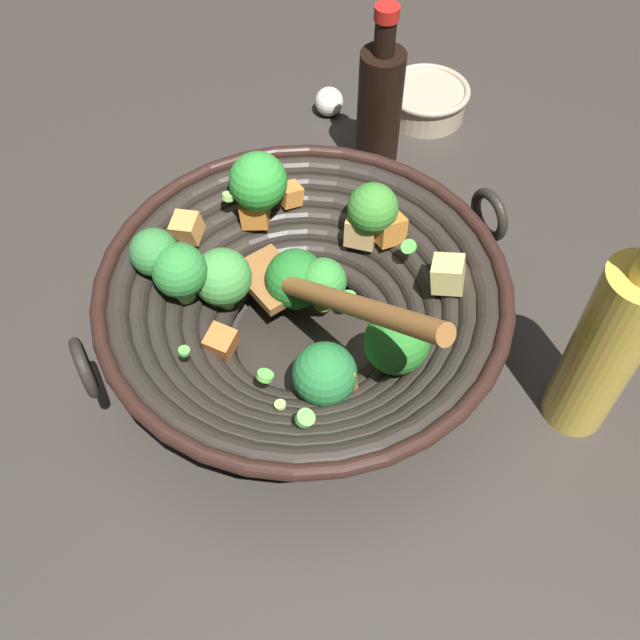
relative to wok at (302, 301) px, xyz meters
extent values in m
plane|color=#332D28|center=(0.00, 0.00, -0.06)|extent=(4.00, 4.00, 0.00)
cylinder|color=black|center=(0.00, 0.00, -0.06)|extent=(0.14, 0.14, 0.01)
torus|color=black|center=(0.00, 0.00, -0.04)|extent=(0.19, 0.19, 0.02)
torus|color=black|center=(0.00, 0.00, -0.03)|extent=(0.22, 0.22, 0.02)
torus|color=black|center=(0.00, 0.00, -0.02)|extent=(0.25, 0.25, 0.02)
torus|color=black|center=(0.00, 0.00, -0.01)|extent=(0.27, 0.27, 0.02)
torus|color=black|center=(0.00, 0.00, 0.00)|extent=(0.30, 0.30, 0.02)
torus|color=black|center=(0.00, 0.00, 0.01)|extent=(0.33, 0.33, 0.02)
torus|color=black|center=(0.00, 0.00, 0.02)|extent=(0.36, 0.36, 0.02)
torus|color=black|center=(0.00, 0.00, 0.03)|extent=(0.38, 0.38, 0.01)
torus|color=black|center=(0.10, 0.17, 0.03)|extent=(0.05, 0.03, 0.05)
torus|color=black|center=(-0.09, -0.18, 0.03)|extent=(0.05, 0.03, 0.05)
cylinder|color=#72B44E|center=(0.06, -0.05, -0.04)|extent=(0.03, 0.03, 0.02)
sphere|color=#277A39|center=(0.06, -0.05, -0.01)|extent=(0.06, 0.06, 0.06)
cylinder|color=#65A137|center=(0.00, 0.03, -0.03)|extent=(0.02, 0.02, 0.02)
sphere|color=green|center=(0.00, 0.03, 0.00)|extent=(0.05, 0.05, 0.05)
cylinder|color=#79A33F|center=(-0.13, -0.05, 0.01)|extent=(0.02, 0.02, 0.02)
sphere|color=#35803A|center=(-0.13, -0.05, 0.04)|extent=(0.05, 0.05, 0.05)
cylinder|color=#689541|center=(0.10, 0.00, -0.01)|extent=(0.03, 0.03, 0.01)
sphere|color=#2C7E2A|center=(0.10, 0.00, 0.02)|extent=(0.06, 0.06, 0.06)
cylinder|color=#6A9C3C|center=(0.00, 0.12, 0.00)|extent=(0.03, 0.03, 0.02)
sphere|color=#3E8A30|center=(0.00, 0.12, 0.03)|extent=(0.05, 0.05, 0.05)
cylinder|color=#85B047|center=(-0.10, -0.05, 0.00)|extent=(0.02, 0.02, 0.02)
sphere|color=#49843A|center=(-0.10, -0.05, 0.03)|extent=(0.05, 0.05, 0.05)
cylinder|color=#75C24F|center=(-0.08, -0.02, -0.03)|extent=(0.02, 0.03, 0.02)
sphere|color=#449542|center=(-0.08, -0.02, 0.01)|extent=(0.06, 0.06, 0.06)
cylinder|color=#6FA147|center=(-0.02, 0.02, -0.04)|extent=(0.03, 0.03, 0.02)
sphere|color=#237429|center=(-0.02, 0.02, -0.01)|extent=(0.06, 0.06, 0.06)
cylinder|color=#82BC54|center=(-0.10, -0.05, 0.00)|extent=(0.03, 0.03, 0.02)
sphere|color=#308838|center=(-0.10, -0.05, 0.03)|extent=(0.05, 0.05, 0.05)
cylinder|color=#73B15A|center=(-0.10, 0.07, 0.01)|extent=(0.03, 0.03, 0.02)
sphere|color=green|center=(-0.10, 0.07, 0.05)|extent=(0.06, 0.06, 0.06)
cube|color=tan|center=(0.00, 0.11, 0.00)|extent=(0.04, 0.04, 0.03)
cube|color=#C2662D|center=(-0.04, -0.07, -0.02)|extent=(0.03, 0.03, 0.03)
cube|color=orange|center=(0.07, -0.05, -0.02)|extent=(0.04, 0.04, 0.03)
cube|color=#C7782D|center=(0.02, 0.12, 0.01)|extent=(0.04, 0.04, 0.03)
cube|color=orange|center=(-0.09, 0.10, 0.01)|extent=(0.03, 0.03, 0.03)
cube|color=orange|center=(-0.10, 0.06, 0.01)|extent=(0.04, 0.04, 0.03)
cube|color=#E7964B|center=(-0.14, -0.01, 0.02)|extent=(0.03, 0.04, 0.03)
cube|color=#D9C475|center=(0.10, 0.09, 0.02)|extent=(0.04, 0.04, 0.04)
cylinder|color=#6BC651|center=(0.02, -0.08, 0.00)|extent=(0.02, 0.02, 0.01)
cylinder|color=#6BC651|center=(0.08, -0.11, 0.02)|extent=(0.02, 0.02, 0.01)
cylinder|color=#56B247|center=(0.10, 0.08, 0.03)|extent=(0.02, 0.02, 0.01)
cylinder|color=#99D166|center=(-0.12, 0.04, 0.03)|extent=(0.01, 0.01, 0.01)
cylinder|color=#56B247|center=(-0.04, -0.12, 0.02)|extent=(0.01, 0.01, 0.01)
cylinder|color=#56B247|center=(0.05, 0.10, 0.02)|extent=(0.02, 0.02, 0.01)
cylinder|color=#56B247|center=(0.03, 0.04, -0.01)|extent=(0.02, 0.02, 0.00)
cylinder|color=#99D166|center=(0.05, -0.10, -0.01)|extent=(0.01, 0.01, 0.00)
cube|color=brown|center=(-0.05, 0.02, -0.02)|extent=(0.08, 0.07, 0.01)
cylinder|color=#96602F|center=(0.07, -0.02, 0.07)|extent=(0.20, 0.08, 0.15)
cylinder|color=black|center=(-0.08, 0.26, 0.01)|extent=(0.05, 0.05, 0.15)
cylinder|color=black|center=(-0.08, 0.26, 0.11)|extent=(0.02, 0.02, 0.04)
cylinder|color=red|center=(-0.08, 0.26, 0.14)|extent=(0.03, 0.03, 0.01)
cylinder|color=gold|center=(0.25, 0.08, 0.03)|extent=(0.06, 0.06, 0.19)
cylinder|color=tan|center=(-0.08, 0.38, -0.04)|extent=(0.10, 0.10, 0.04)
torus|color=tan|center=(-0.08, 0.38, -0.03)|extent=(0.11, 0.11, 0.01)
cylinder|color=#56B247|center=(-0.09, 0.37, -0.04)|extent=(0.02, 0.02, 0.00)
cylinder|color=#56B247|center=(-0.10, 0.37, -0.04)|extent=(0.02, 0.02, 0.00)
cylinder|color=#56B247|center=(-0.09, 0.40, -0.04)|extent=(0.01, 0.01, 0.01)
cylinder|color=#56B247|center=(-0.07, 0.37, -0.04)|extent=(0.01, 0.01, 0.00)
sphere|color=silver|center=(-0.18, 0.31, -0.04)|extent=(0.04, 0.04, 0.04)
camera|label=1|loc=(0.25, -0.33, 0.53)|focal=40.88mm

